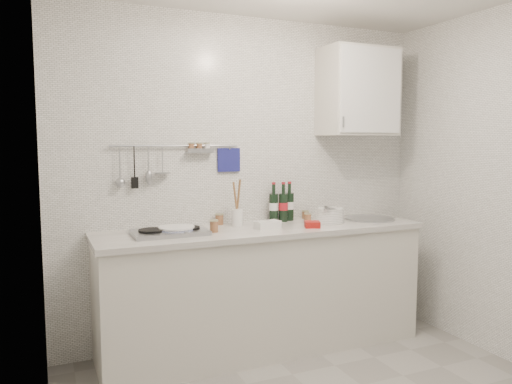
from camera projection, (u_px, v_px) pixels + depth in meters
back_wall at (247, 180)px, 3.91m from camera, size 3.00×0.02×2.50m
wall_left at (41, 215)px, 2.04m from camera, size 0.02×2.80×2.50m
counter at (264, 291)px, 3.73m from camera, size 2.44×0.64×0.96m
wall_rail at (174, 159)px, 3.63m from camera, size 0.98×0.09×0.34m
wall_cabinet at (358, 92)px, 4.04m from camera, size 0.60×0.38×0.70m
plate_stack_hob at (175, 231)px, 3.39m from camera, size 0.28×0.27×0.05m
plate_stack_sink at (329, 215)px, 3.92m from camera, size 0.28×0.26×0.12m
wine_bottles at (282, 202)px, 3.95m from camera, size 0.22×0.10×0.31m
butter_dish at (267, 225)px, 3.62m from camera, size 0.20×0.12×0.06m
strawberry_punnet at (312, 224)px, 3.67m from camera, size 0.14×0.14×0.05m
utensil_crock at (237, 215)px, 3.73m from camera, size 0.09×0.09×0.35m
jar_a at (219, 219)px, 3.79m from camera, size 0.07×0.07×0.08m
jar_b at (305, 214)px, 4.10m from camera, size 0.06×0.06×0.07m
jar_c at (308, 218)px, 3.91m from camera, size 0.06×0.06×0.07m
jar_d at (214, 226)px, 3.47m from camera, size 0.06×0.06×0.09m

